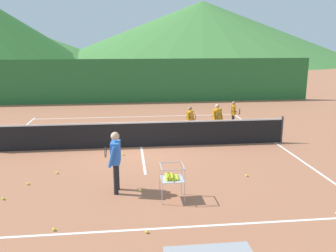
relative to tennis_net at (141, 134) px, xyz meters
name	(u,v)px	position (x,y,z in m)	size (l,w,h in m)	color
ground_plane	(141,147)	(0.00, 0.00, -0.50)	(120.00, 120.00, 0.00)	#A86647
line_baseline_near	(154,229)	(0.00, -6.17, -0.50)	(10.55, 0.08, 0.01)	white
line_baseline_far	(137,117)	(0.00, 5.56, -0.50)	(10.55, 0.08, 0.01)	white
line_sideline_east	(275,142)	(5.27, 0.00, -0.50)	(0.08, 11.73, 0.01)	white
line_service_center	(141,147)	(0.00, 0.00, -0.50)	(0.08, 5.84, 0.01)	white
tennis_net	(141,134)	(0.00, 0.00, 0.00)	(11.11, 0.08, 1.05)	#333338
instructor	(115,156)	(-0.83, -4.08, 0.49)	(0.43, 0.77, 1.65)	black
student_0	(190,118)	(2.15, 1.64, 0.23)	(0.42, 0.68, 1.21)	black
student_1	(217,117)	(3.25, 1.34, 0.31)	(0.52, 0.68, 1.35)	navy
student_2	(234,112)	(4.36, 2.67, 0.23)	(0.41, 0.68, 1.21)	black
ball_cart	(171,177)	(0.56, -4.72, 0.09)	(0.58, 0.58, 0.90)	#B7B7BC
tennis_ball_0	(247,175)	(2.98, -3.42, -0.47)	(0.07, 0.07, 0.07)	yellow
tennis_ball_1	(54,229)	(-2.11, -6.00, -0.47)	(0.07, 0.07, 0.07)	yellow
tennis_ball_3	(3,199)	(-3.68, -4.28, -0.47)	(0.07, 0.07, 0.07)	yellow
tennis_ball_4	(123,154)	(-0.67, -0.93, -0.47)	(0.07, 0.07, 0.07)	yellow
tennis_ball_5	(28,184)	(-3.30, -3.34, -0.47)	(0.07, 0.07, 0.07)	yellow
tennis_ball_6	(57,173)	(-2.65, -2.55, -0.47)	(0.07, 0.07, 0.07)	yellow
tennis_ball_7	(140,191)	(-0.20, -4.17, -0.47)	(0.07, 0.07, 0.07)	yellow
tennis_ball_8	(147,232)	(-0.16, -6.32, -0.47)	(0.07, 0.07, 0.07)	yellow
windscreen_fence	(134,81)	(0.00, 10.07, 0.89)	(23.21, 0.08, 2.78)	#286B33
hill_2	(202,31)	(14.93, 61.24, 5.21)	(59.40, 59.40, 11.41)	#427A38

